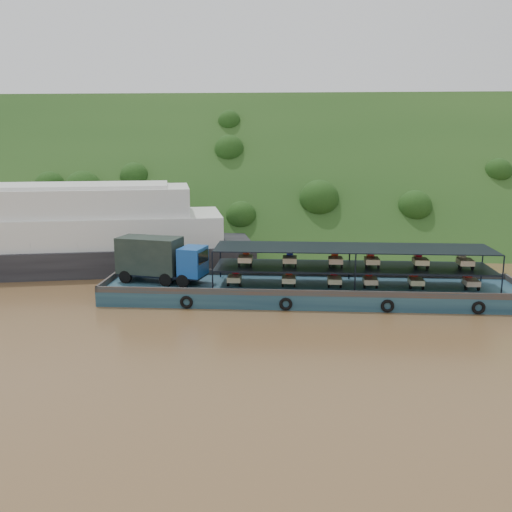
{
  "coord_description": "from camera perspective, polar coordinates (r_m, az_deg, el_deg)",
  "views": [
    {
      "loc": [
        1.34,
        -46.6,
        13.45
      ],
      "look_at": [
        -2.0,
        3.0,
        3.2
      ],
      "focal_mm": 40.0,
      "sensor_mm": 36.0,
      "label": 1
    }
  ],
  "objects": [
    {
      "name": "ground",
      "position": [
        48.52,
        2.13,
        -4.45
      ],
      "size": [
        160.0,
        160.0,
        0.0
      ],
      "primitive_type": "plane",
      "color": "brown",
      "rests_on": "ground"
    },
    {
      "name": "cargo_barge",
      "position": [
        48.8,
        3.39,
        -2.8
      ],
      "size": [
        35.0,
        7.18,
        5.1
      ],
      "color": "#122B40",
      "rests_on": "ground"
    },
    {
      "name": "passenger_ferry",
      "position": [
        63.34,
        -20.72,
        2.17
      ],
      "size": [
        45.16,
        20.2,
        8.87
      ],
      "rotation": [
        0.0,
        0.0,
        0.22
      ],
      "color": "black",
      "rests_on": "ground"
    },
    {
      "name": "hillside",
      "position": [
        83.7,
        2.89,
        2.39
      ],
      "size": [
        140.0,
        39.6,
        39.6
      ],
      "primitive_type": "cube",
      "rotation": [
        0.79,
        0.0,
        0.0
      ],
      "color": "#193B15",
      "rests_on": "ground"
    }
  ]
}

